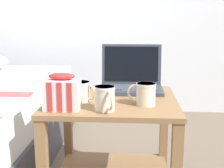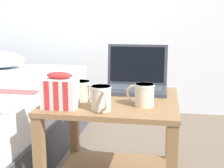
# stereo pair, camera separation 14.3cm
# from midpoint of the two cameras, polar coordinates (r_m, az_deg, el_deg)

# --- Properties ---
(bedside_table) EXTENTS (0.61, 0.58, 0.55)m
(bedside_table) POSITION_cam_midpoint_polar(r_m,az_deg,el_deg) (1.55, 2.95, -9.66)
(bedside_table) COLOR olive
(bedside_table) RESTS_ON ground_plane
(laptop) EXTENTS (0.33, 0.25, 0.23)m
(laptop) POSITION_cam_midpoint_polar(r_m,az_deg,el_deg) (1.66, 6.79, 0.48)
(laptop) COLOR #333842
(laptop) RESTS_ON bedside_table
(mug_front_left) EXTENTS (0.12, 0.09, 0.09)m
(mug_front_left) POSITION_cam_midpoint_polar(r_m,az_deg,el_deg) (1.44, -2.76, -1.08)
(mug_front_left) COLOR beige
(mug_front_left) RESTS_ON bedside_table
(mug_front_right) EXTENTS (0.09, 0.12, 0.10)m
(mug_front_right) POSITION_cam_midpoint_polar(r_m,az_deg,el_deg) (1.29, 1.20, -2.46)
(mug_front_right) COLOR beige
(mug_front_right) RESTS_ON bedside_table
(mug_mid_center) EXTENTS (0.13, 0.09, 0.10)m
(mug_mid_center) POSITION_cam_midpoint_polar(r_m,az_deg,el_deg) (1.37, 8.80, -1.82)
(mug_mid_center) COLOR beige
(mug_mid_center) RESTS_ON bedside_table
(snack_bag) EXTENTS (0.15, 0.10, 0.16)m
(snack_bag) POSITION_cam_midpoint_polar(r_m,az_deg,el_deg) (1.33, -6.49, -1.44)
(snack_bag) COLOR silver
(snack_bag) RESTS_ON bedside_table
(cell_phone) EXTENTS (0.12, 0.16, 0.01)m
(cell_phone) POSITION_cam_midpoint_polar(r_m,az_deg,el_deg) (1.68, -2.69, -0.78)
(cell_phone) COLOR black
(cell_phone) RESTS_ON bedside_table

